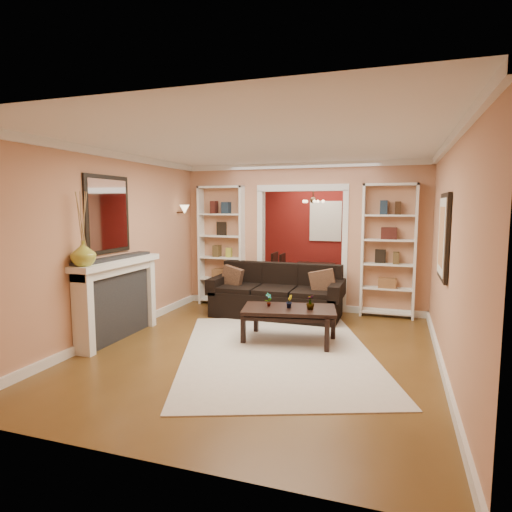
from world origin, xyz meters
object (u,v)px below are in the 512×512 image
(dining_table, at_px, (312,279))
(fireplace, at_px, (119,299))
(sofa, at_px, (276,291))
(bookshelf_right, at_px, (388,251))
(coffee_table, at_px, (289,325))
(bookshelf_left, at_px, (222,246))

(dining_table, bearing_deg, fireplace, 155.57)
(sofa, distance_m, bookshelf_right, 2.05)
(sofa, height_order, bookshelf_right, bookshelf_right)
(coffee_table, bearing_deg, dining_table, 84.81)
(bookshelf_right, bearing_deg, bookshelf_left, 180.00)
(bookshelf_right, height_order, dining_table, bookshelf_right)
(bookshelf_left, height_order, dining_table, bookshelf_left)
(bookshelf_right, bearing_deg, dining_table, 132.37)
(bookshelf_left, bearing_deg, dining_table, 51.75)
(sofa, relative_size, coffee_table, 1.78)
(bookshelf_left, bearing_deg, bookshelf_right, 0.00)
(bookshelf_right, bearing_deg, coffee_table, -124.09)
(dining_table, bearing_deg, bookshelf_left, 141.75)
(coffee_table, bearing_deg, fireplace, -175.94)
(sofa, height_order, coffee_table, sofa)
(bookshelf_left, bearing_deg, coffee_table, -46.16)
(sofa, height_order, bookshelf_left, bookshelf_left)
(dining_table, bearing_deg, sofa, 175.90)
(bookshelf_left, height_order, bookshelf_right, same)
(bookshelf_left, distance_m, bookshelf_right, 3.10)
(coffee_table, xyz_separation_m, bookshelf_right, (1.28, 1.89, 0.91))
(sofa, height_order, dining_table, sofa)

